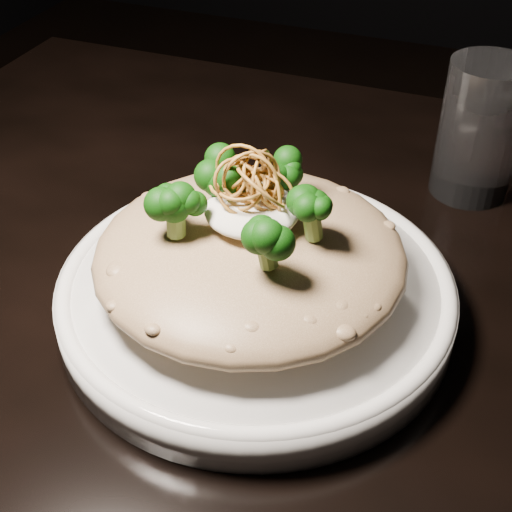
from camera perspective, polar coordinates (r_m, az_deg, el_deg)
The scene contains 7 objects.
table at distance 0.64m, azimuth 6.65°, elevation -8.99°, with size 1.10×0.80×0.75m.
plate at distance 0.56m, azimuth 0.00°, elevation -3.13°, with size 0.31×0.31×0.03m, color white.
risotto at distance 0.53m, azimuth -0.48°, elevation 0.19°, with size 0.24×0.24×0.05m, color brown.
broccoli at distance 0.50m, azimuth -0.85°, elevation 4.53°, with size 0.13×0.13×0.05m, color black, non-canonical shape.
cheese at distance 0.52m, azimuth -0.31°, elevation 3.68°, with size 0.07×0.07×0.02m, color white.
shallots at distance 0.50m, azimuth -0.33°, elevation 6.34°, with size 0.06×0.06×0.04m, color brown, non-canonical shape.
drinking_glass at distance 0.71m, azimuth 17.44°, elevation 9.60°, with size 0.08×0.08×0.13m, color silver.
Camera 1 is at (0.09, -0.43, 1.14)m, focal length 50.00 mm.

